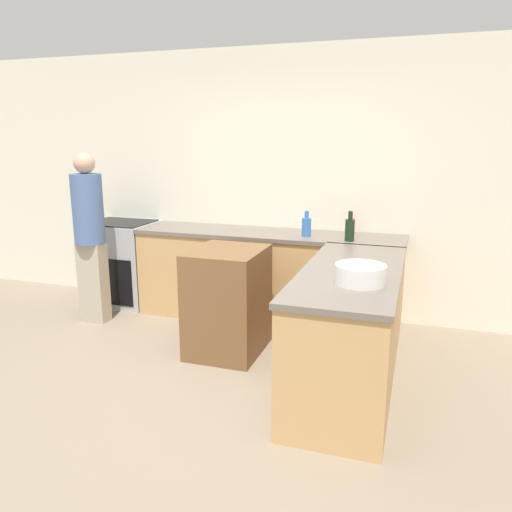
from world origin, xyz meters
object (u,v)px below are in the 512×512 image
Objects in this scene: island_table at (228,301)px; range_oven at (122,262)px; mixing_bowl at (360,274)px; person_by_range at (90,231)px; wine_bottle_dark at (350,229)px; water_bottle_blue at (306,226)px; hot_sauce_bottle at (351,225)px.

range_oven is at bearing 151.55° from island_table.
mixing_bowl is 2.87m from person_by_range.
wine_bottle_dark is (0.92, 0.70, 0.56)m from island_table.
water_bottle_blue is 0.46m from hot_sauce_bottle.
range_oven is 2.56m from hot_sauce_bottle.
wine_bottle_dark reaches higher than water_bottle_blue.
range_oven is at bearing 151.41° from mixing_bowl.
person_by_range reaches higher than wine_bottle_dark.
mixing_bowl is (1.18, -0.65, 0.51)m from island_table.
wine_bottle_dark is at bearing 100.84° from mixing_bowl.
hot_sauce_bottle is at bearing 17.90° from person_by_range.
water_bottle_blue is 1.16× the size of hot_sauce_bottle.
person_by_range is (0.07, -0.62, 0.47)m from range_oven.
person_by_range is at bearing -83.78° from range_oven.
mixing_bowl is at bearing -18.37° from person_by_range.
person_by_range is (-2.47, -0.44, -0.09)m from wine_bottle_dark.
water_bottle_blue is (0.50, 0.79, 0.55)m from island_table.
person_by_range reaches higher than hot_sauce_bottle.
wine_bottle_dark is 1.31× the size of hot_sauce_bottle.
person_by_range is (-2.72, 0.90, -0.04)m from mixing_bowl.
wine_bottle_dark is (-0.26, 1.34, 0.05)m from mixing_bowl.
range_oven is at bearing 96.22° from person_by_range.
wine_bottle_dark reaches higher than island_table.
hot_sauce_bottle reaches higher than mixing_bowl.
mixing_bowl is 1.59m from water_bottle_blue.
island_table is 2.76× the size of mixing_bowl.
wine_bottle_dark reaches higher than range_oven.
water_bottle_blue is at bearing 166.97° from wine_bottle_dark.
water_bottle_blue is at bearing 14.64° from person_by_range.
person_by_range is (-1.55, 0.26, 0.47)m from island_table.
wine_bottle_dark is at bearing -13.03° from water_bottle_blue.
island_table is 1.47m from hot_sauce_bottle.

